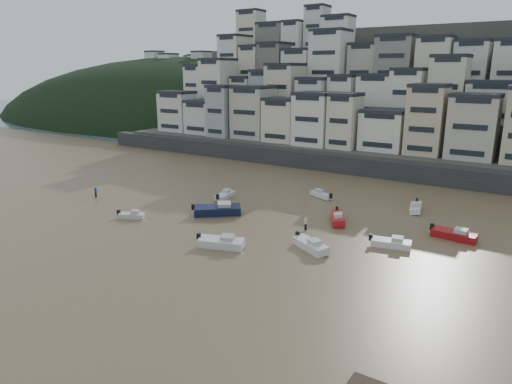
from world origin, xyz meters
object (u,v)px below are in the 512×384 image
Objects in this scene: boat_d at (391,242)px; person_blue at (96,192)px; boat_a at (221,241)px; boat_e at (338,217)px; boat_b at (310,243)px; boat_f at (225,195)px; person_pink at (306,223)px; boat_g at (454,233)px; boat_h at (321,194)px; boat_c at (217,208)px; boat_i at (416,207)px; boat_j at (132,214)px.

person_blue is at bearing 174.51° from boat_d.
person_blue reaches higher than boat_a.
person_blue is at bearing -102.57° from boat_e.
boat_e is at bearing 124.42° from boat_b.
boat_f is at bearing 157.07° from boat_d.
person_pink is (36.25, 4.71, 0.00)m from person_blue.
boat_g reaches higher than boat_b.
person_pink is at bearing 44.93° from boat_a.
boat_h is at bearing 139.74° from boat_b.
boat_c is at bearing -158.47° from boat_g.
boat_a is 1.16× the size of boat_i.
boat_f is 0.86× the size of boat_g.
boat_a is 20.04m from boat_d.
boat_b is 39.88m from person_blue.
boat_g is at bearing 71.50° from boat_b.
person_pink reaches higher than boat_b.
boat_a is 12.28m from person_pink.
boat_b is 26.58m from boat_j.
boat_i is at bearing -154.33° from boat_h.
boat_h is (-21.88, 8.28, -0.16)m from boat_g.
boat_c reaches higher than boat_g.
boat_i is at bearing 58.35° from person_pink.
boat_h is 1.15× the size of boat_j.
person_blue reaches higher than boat_f.
person_blue is at bearing 55.01° from boat_h.
boat_e is 28.83m from boat_j.
boat_c is 22.96m from person_blue.
boat_f is 2.85× the size of person_blue.
boat_b is 6.84m from person_pink.
boat_j is 14.21m from person_blue.
boat_a is 10.46m from boat_b.
boat_g is (14.61, 1.89, 0.02)m from boat_e.
boat_a reaches higher than boat_d.
boat_c is at bearing -94.57° from boat_e.
boat_a is 12.55m from boat_c.
boat_c is 31.57m from boat_g.
boat_g is 42.83m from boat_j.
boat_f reaches higher than boat_j.
boat_h is (12.90, 9.17, -0.05)m from boat_f.
boat_h is at bearing -64.06° from boat_f.
boat_g reaches higher than boat_j.
boat_c is at bearing -159.37° from boat_f.
boat_j is at bearing 76.37° from boat_h.
boat_g is at bearing -98.00° from boat_f.
person_pink is at bearing -3.45° from boat_j.
boat_b is at bearing 134.60° from boat_h.
person_pink is (-16.91, -6.99, 0.08)m from boat_g.
boat_f is 18.88m from person_pink.
boat_e is 1.22× the size of boat_h.
boat_c reaches higher than boat_b.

